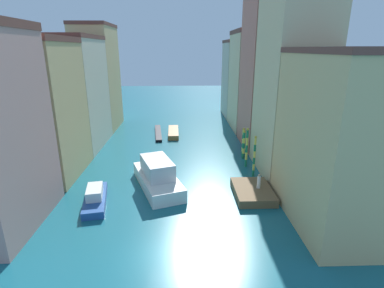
{
  "coord_description": "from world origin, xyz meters",
  "views": [
    {
      "loc": [
        1.38,
        -17.94,
        14.08
      ],
      "look_at": [
        2.72,
        21.21,
        1.5
      ],
      "focal_mm": 27.9,
      "sensor_mm": 36.0,
      "label": 1
    }
  ],
  "objects_px": {
    "mooring_pole_2": "(244,144)",
    "motorboat_0": "(95,197)",
    "mooring_pole_1": "(247,147)",
    "person_on_dock": "(259,182)",
    "vaporetto_white": "(157,176)",
    "motorboat_1": "(173,132)",
    "waterfront_dock": "(253,192)",
    "mooring_pole_0": "(254,156)",
    "mooring_pole_3": "(243,142)",
    "gondola_black": "(158,133)"
  },
  "relations": [
    {
      "from": "mooring_pole_2",
      "to": "motorboat_0",
      "type": "bearing_deg",
      "value": -144.99
    },
    {
      "from": "mooring_pole_1",
      "to": "motorboat_0",
      "type": "height_order",
      "value": "mooring_pole_1"
    },
    {
      "from": "person_on_dock",
      "to": "vaporetto_white",
      "type": "bearing_deg",
      "value": 167.59
    },
    {
      "from": "person_on_dock",
      "to": "motorboat_1",
      "type": "distance_m",
      "value": 24.28
    },
    {
      "from": "waterfront_dock",
      "to": "vaporetto_white",
      "type": "bearing_deg",
      "value": 166.8
    },
    {
      "from": "waterfront_dock",
      "to": "mooring_pole_2",
      "type": "relative_size",
      "value": 1.36
    },
    {
      "from": "vaporetto_white",
      "to": "motorboat_0",
      "type": "relative_size",
      "value": 1.48
    },
    {
      "from": "mooring_pole_0",
      "to": "mooring_pole_1",
      "type": "bearing_deg",
      "value": 94.81
    },
    {
      "from": "mooring_pole_1",
      "to": "motorboat_0",
      "type": "bearing_deg",
      "value": -151.91
    },
    {
      "from": "person_on_dock",
      "to": "vaporetto_white",
      "type": "xyz_separation_m",
      "value": [
        -10.22,
        2.25,
        -0.27
      ]
    },
    {
      "from": "mooring_pole_0",
      "to": "motorboat_1",
      "type": "height_order",
      "value": "mooring_pole_0"
    },
    {
      "from": "mooring_pole_2",
      "to": "motorboat_1",
      "type": "relative_size",
      "value": 0.55
    },
    {
      "from": "mooring_pole_0",
      "to": "mooring_pole_1",
      "type": "xyz_separation_m",
      "value": [
        -0.25,
        2.96,
        0.07
      ]
    },
    {
      "from": "mooring_pole_3",
      "to": "motorboat_0",
      "type": "distance_m",
      "value": 20.94
    },
    {
      "from": "mooring_pole_0",
      "to": "motorboat_1",
      "type": "relative_size",
      "value": 0.68
    },
    {
      "from": "mooring_pole_1",
      "to": "vaporetto_white",
      "type": "relative_size",
      "value": 0.52
    },
    {
      "from": "mooring_pole_2",
      "to": "vaporetto_white",
      "type": "xyz_separation_m",
      "value": [
        -10.78,
        -8.25,
        -0.8
      ]
    },
    {
      "from": "mooring_pole_1",
      "to": "mooring_pole_2",
      "type": "xyz_separation_m",
      "value": [
        0.24,
        2.87,
        -0.52
      ]
    },
    {
      "from": "waterfront_dock",
      "to": "motorboat_0",
      "type": "xyz_separation_m",
      "value": [
        -15.34,
        -1.02,
        0.19
      ]
    },
    {
      "from": "mooring_pole_2",
      "to": "mooring_pole_3",
      "type": "distance_m",
      "value": 1.14
    },
    {
      "from": "vaporetto_white",
      "to": "gondola_black",
      "type": "bearing_deg",
      "value": 94.09
    },
    {
      "from": "mooring_pole_1",
      "to": "gondola_black",
      "type": "distance_m",
      "value": 19.54
    },
    {
      "from": "mooring_pole_0",
      "to": "vaporetto_white",
      "type": "height_order",
      "value": "mooring_pole_0"
    },
    {
      "from": "vaporetto_white",
      "to": "motorboat_0",
      "type": "xyz_separation_m",
      "value": [
        -5.68,
        -3.29,
        -0.63
      ]
    },
    {
      "from": "mooring_pole_3",
      "to": "person_on_dock",
      "type": "bearing_deg",
      "value": -93.5
    },
    {
      "from": "mooring_pole_2",
      "to": "motorboat_1",
      "type": "xyz_separation_m",
      "value": [
        -9.63,
        12.0,
        -1.63
      ]
    },
    {
      "from": "motorboat_1",
      "to": "motorboat_0",
      "type": "bearing_deg",
      "value": -106.19
    },
    {
      "from": "waterfront_dock",
      "to": "motorboat_1",
      "type": "bearing_deg",
      "value": 110.7
    },
    {
      "from": "mooring_pole_0",
      "to": "mooring_pole_1",
      "type": "distance_m",
      "value": 2.98
    },
    {
      "from": "gondola_black",
      "to": "motorboat_1",
      "type": "distance_m",
      "value": 2.65
    },
    {
      "from": "mooring_pole_0",
      "to": "mooring_pole_2",
      "type": "bearing_deg",
      "value": 90.11
    },
    {
      "from": "motorboat_0",
      "to": "motorboat_1",
      "type": "relative_size",
      "value": 0.91
    },
    {
      "from": "person_on_dock",
      "to": "motorboat_0",
      "type": "height_order",
      "value": "person_on_dock"
    },
    {
      "from": "mooring_pole_0",
      "to": "mooring_pole_2",
      "type": "distance_m",
      "value": 5.85
    },
    {
      "from": "vaporetto_white",
      "to": "waterfront_dock",
      "type": "bearing_deg",
      "value": -13.2
    },
    {
      "from": "motorboat_1",
      "to": "person_on_dock",
      "type": "bearing_deg",
      "value": -68.05
    },
    {
      "from": "mooring_pole_1",
      "to": "mooring_pole_3",
      "type": "bearing_deg",
      "value": 84.52
    },
    {
      "from": "waterfront_dock",
      "to": "motorboat_0",
      "type": "relative_size",
      "value": 0.82
    },
    {
      "from": "mooring_pole_0",
      "to": "motorboat_0",
      "type": "relative_size",
      "value": 0.74
    },
    {
      "from": "motorboat_1",
      "to": "mooring_pole_1",
      "type": "bearing_deg",
      "value": -57.73
    },
    {
      "from": "mooring_pole_1",
      "to": "motorboat_1",
      "type": "relative_size",
      "value": 0.69
    },
    {
      "from": "vaporetto_white",
      "to": "gondola_black",
      "type": "xyz_separation_m",
      "value": [
        -1.47,
        20.6,
        -1.01
      ]
    },
    {
      "from": "mooring_pole_0",
      "to": "mooring_pole_2",
      "type": "relative_size",
      "value": 1.23
    },
    {
      "from": "mooring_pole_2",
      "to": "mooring_pole_1",
      "type": "bearing_deg",
      "value": -94.74
    },
    {
      "from": "waterfront_dock",
      "to": "mooring_pole_2",
      "type": "bearing_deg",
      "value": 83.91
    },
    {
      "from": "mooring_pole_1",
      "to": "motorboat_1",
      "type": "bearing_deg",
      "value": 122.27
    },
    {
      "from": "mooring_pole_2",
      "to": "motorboat_1",
      "type": "height_order",
      "value": "mooring_pole_2"
    },
    {
      "from": "waterfront_dock",
      "to": "mooring_pole_2",
      "type": "xyz_separation_m",
      "value": [
        1.12,
        10.51,
        1.62
      ]
    },
    {
      "from": "waterfront_dock",
      "to": "mooring_pole_0",
      "type": "xyz_separation_m",
      "value": [
        1.13,
        4.68,
        2.07
      ]
    },
    {
      "from": "waterfront_dock",
      "to": "mooring_pole_3",
      "type": "relative_size",
      "value": 1.36
    }
  ]
}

